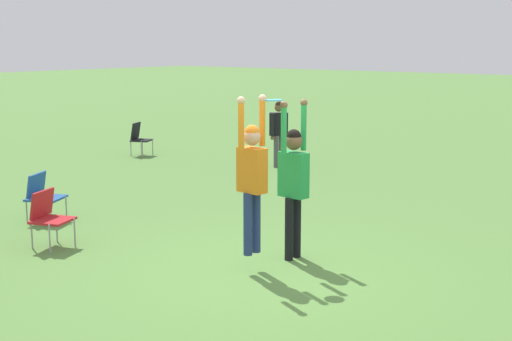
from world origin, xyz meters
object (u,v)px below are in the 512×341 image
object	(u,v)px
frisbee	(273,100)
person_spectator_near	(279,128)
camping_chair_2	(42,193)
camping_chair_1	(139,136)
person_jumping	(252,171)
camping_chair_3	(48,214)
person_defending	(293,175)

from	to	relation	value
frisbee	person_spectator_near	world-z (taller)	frisbee
camping_chair_2	camping_chair_1	bearing A→B (deg)	-171.74
camping_chair_1	person_jumping	bearing A→B (deg)	31.52
camping_chair_1	camping_chair_3	xyz separation A→B (m)	(-6.86, -5.55, -0.01)
person_defending	camping_chair_1	size ratio (longest dim) A/B	2.54
frisbee	camping_chair_2	size ratio (longest dim) A/B	0.29
camping_chair_3	person_spectator_near	size ratio (longest dim) A/B	0.53
frisbee	camping_chair_1	distance (m)	10.46
person_jumping	person_defending	world-z (taller)	person_jumping
person_defending	frisbee	xyz separation A→B (m)	(-0.42, 0.04, 1.07)
frisbee	camping_chair_2	distance (m)	4.97
person_defending	frisbee	distance (m)	1.15
camping_chair_1	person_spectator_near	xyz separation A→B (m)	(0.92, -4.06, 0.45)
frisbee	camping_chair_2	bearing A→B (deg)	96.27
person_jumping	camping_chair_1	distance (m)	10.52
camping_chair_2	person_spectator_near	size ratio (longest dim) A/B	0.51
person_defending	camping_chair_3	bearing A→B (deg)	-144.91
person_jumping	camping_chair_2	xyz separation A→B (m)	(-0.10, 4.56, -0.89)
camping_chair_2	person_spectator_near	bearing A→B (deg)	154.14
person_defending	frisbee	size ratio (longest dim) A/B	9.40
camping_chair_1	camping_chair_2	size ratio (longest dim) A/B	1.09
person_defending	person_jumping	bearing A→B (deg)	-90.00
person_jumping	person_spectator_near	xyz separation A→B (m)	(6.79, 4.63, -0.41)
person_defending	camping_chair_3	world-z (taller)	person_defending
frisbee	person_spectator_near	size ratio (longest dim) A/B	0.15
person_jumping	camping_chair_1	bearing A→B (deg)	-28.36
camping_chair_3	person_spectator_near	world-z (taller)	person_spectator_near
camping_chair_2	camping_chair_3	size ratio (longest dim) A/B	0.96
frisbee	camping_chair_1	xyz separation A→B (m)	(5.47, 8.74, -1.77)
camping_chair_1	camping_chair_3	size ratio (longest dim) A/B	1.04
person_defending	person_spectator_near	world-z (taller)	person_defending
camping_chair_2	camping_chair_3	world-z (taller)	camping_chair_3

